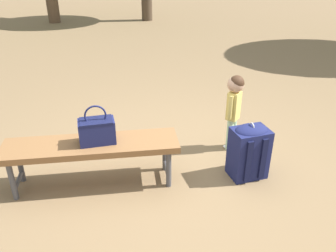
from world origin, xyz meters
The scene contains 5 objects.
ground_plane centered at (0.00, 0.00, 0.00)m, with size 40.00×40.00×0.00m, color brown.
park_bench centered at (-0.74, 0.04, 0.39)m, with size 1.65×0.68×0.45m.
handbag centered at (-0.67, 0.04, 0.58)m, with size 0.33×0.20×0.37m.
child_standing centered at (0.81, 0.24, 0.57)m, with size 0.20×0.18×0.86m.
backpack_large centered at (0.72, -0.28, 0.29)m, with size 0.35×0.31×0.58m.
Camera 1 is at (-0.93, -2.79, 2.05)m, focal length 37.27 mm.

